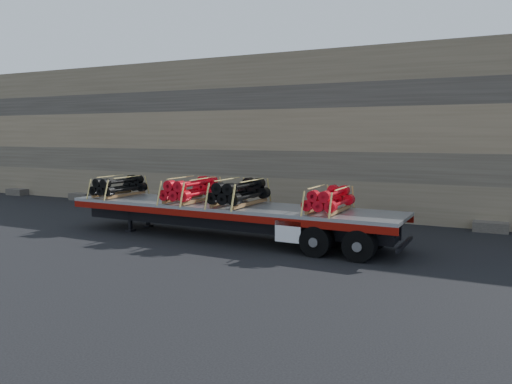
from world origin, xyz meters
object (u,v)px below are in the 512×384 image
at_px(trailer, 227,222).
at_px(bundle_midfront, 192,190).
at_px(bundle_midrear, 240,193).
at_px(bundle_front, 119,187).
at_px(bundle_rear, 329,200).

xyz_separation_m(trailer, bundle_midfront, (-1.41, 0.03, 0.99)).
xyz_separation_m(bundle_midfront, bundle_midrear, (1.90, -0.04, 0.01)).
bearing_deg(bundle_front, bundle_rear, -0.00).
bearing_deg(trailer, bundle_front, 180.00).
height_order(bundle_front, bundle_midfront, bundle_midfront).
distance_m(bundle_front, bundle_midfront, 3.33).
bearing_deg(bundle_midfront, bundle_midrear, -0.00).
height_order(trailer, bundle_rear, bundle_rear).
relative_size(trailer, bundle_midfront, 5.23).
xyz_separation_m(bundle_midfront, bundle_rear, (4.99, -0.09, -0.04)).
xyz_separation_m(bundle_front, bundle_midrear, (5.22, -0.10, 0.05)).
bearing_deg(bundle_midrear, bundle_rear, -0.00).
bearing_deg(bundle_rear, bundle_front, 180.00).
distance_m(bundle_front, bundle_rear, 8.32).
relative_size(trailer, bundle_front, 5.77).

